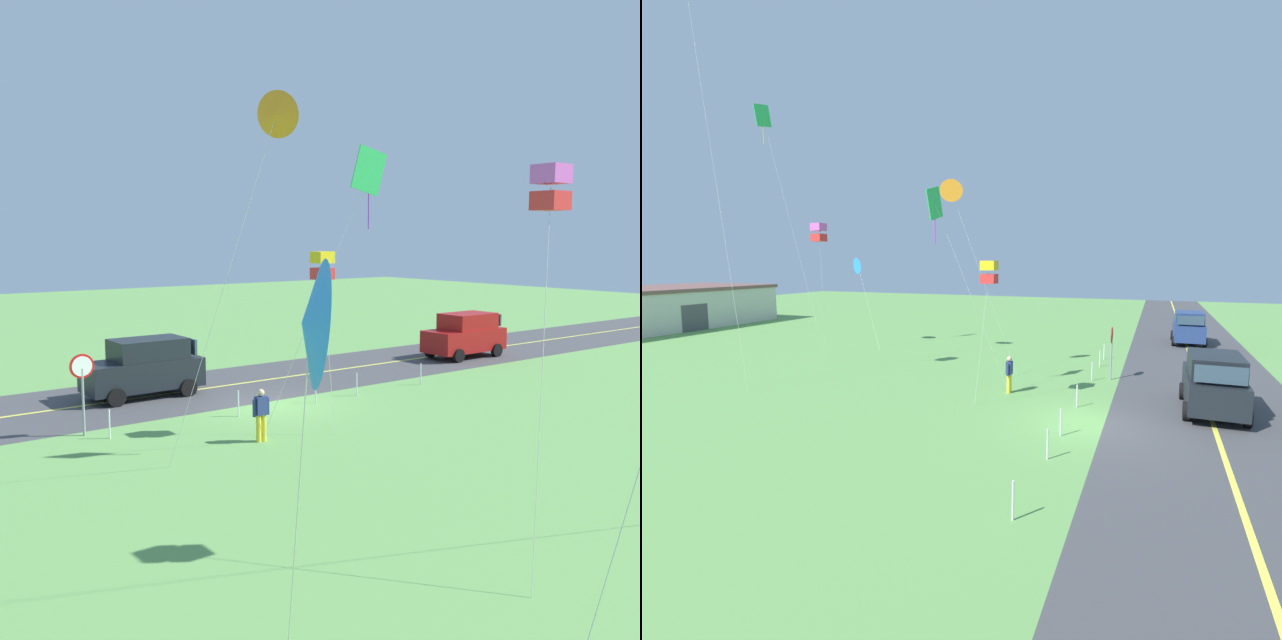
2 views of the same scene
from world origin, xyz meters
TOP-DOWN VIEW (x-y plane):
  - ground_plane at (0.00, 0.00)m, footprint 120.00×120.00m
  - asphalt_road at (0.00, -4.00)m, footprint 120.00×7.00m
  - road_centre_stripe at (0.00, -4.00)m, footprint 120.00×0.16m
  - car_suv_foreground at (3.14, -4.09)m, footprint 4.40×2.12m
  - car_parked_east_far at (19.53, -4.12)m, footprint 4.40×2.12m
  - stop_sign at (6.85, -0.10)m, footprint 0.76×0.08m
  - person_adult_near at (2.82, 3.74)m, footprint 0.58×0.22m
  - kite_red_low at (0.88, 6.27)m, footprint 2.57×2.67m
  - kite_blue_mid at (5.34, 19.34)m, footprint 2.04×2.74m
  - kite_yellow_high at (2.25, 13.18)m, footprint 2.21×1.58m
  - kite_pink_drift at (0.67, 3.94)m, footprint 0.56×0.84m
  - kite_orange_near at (10.53, 16.78)m, footprint 1.72×2.98m
  - kite_cyan_top at (4.51, 7.20)m, footprint 2.00×3.47m
  - warehouse_distant at (10.80, 38.18)m, footprint 18.36×10.20m
  - fence_post_0 at (-6.91, 0.70)m, footprint 0.05×0.05m
  - fence_post_1 at (-3.45, 0.70)m, footprint 0.05×0.05m
  - fence_post_2 at (-1.47, 0.70)m, footprint 0.05×0.05m
  - fence_post_3 at (1.82, 0.70)m, footprint 0.05×0.05m
  - fence_post_4 at (6.35, 0.70)m, footprint 0.05×0.05m
  - fence_post_5 at (9.58, 0.70)m, footprint 0.05×0.05m
  - fence_post_6 at (11.74, 0.70)m, footprint 0.05×0.05m

SIDE VIEW (x-z plane):
  - ground_plane at x=0.00m, z-range -0.10..0.00m
  - asphalt_road at x=0.00m, z-range 0.00..0.00m
  - road_centre_stripe at x=0.00m, z-range 0.00..0.01m
  - fence_post_0 at x=-6.91m, z-range 0.00..0.90m
  - fence_post_1 at x=-3.45m, z-range 0.00..0.90m
  - fence_post_2 at x=-1.47m, z-range 0.00..0.90m
  - fence_post_3 at x=1.82m, z-range 0.00..0.90m
  - fence_post_4 at x=6.35m, z-range 0.00..0.90m
  - fence_post_5 at x=9.58m, z-range 0.00..0.90m
  - fence_post_6 at x=11.74m, z-range 0.00..0.90m
  - person_adult_near at x=2.82m, z-range 0.06..1.66m
  - car_suv_foreground at x=3.14m, z-range 0.03..2.27m
  - car_parked_east_far at x=19.53m, z-range 0.03..2.27m
  - warehouse_distant at x=10.80m, z-range 0.00..3.50m
  - stop_sign at x=6.85m, z-range 0.52..3.08m
  - kite_pink_drift at x=0.67m, z-range 2.39..8.06m
  - kite_orange_near at x=10.53m, z-range 2.41..8.37m
  - kite_yellow_high at x=2.25m, z-range 3.29..10.77m
  - kite_red_low at x=0.88m, z-range 3.47..12.10m
  - kite_cyan_top at x=4.51m, z-range 4.17..13.68m
  - kite_blue_mid at x=5.34m, z-range 6.32..20.96m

